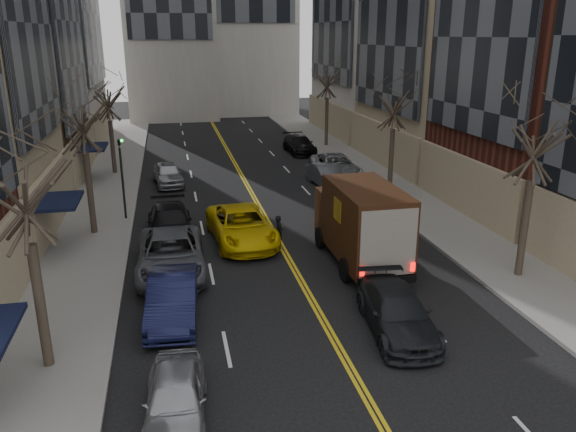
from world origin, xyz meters
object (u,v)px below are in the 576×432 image
object	(u,v)px
ups_truck	(361,224)
observer_sedan	(397,312)
pedestrian	(279,232)
taxi	(242,226)

from	to	relation	value
ups_truck	observer_sedan	distance (m)	6.07
ups_truck	pedestrian	xyz separation A→B (m)	(-3.10, 2.51, -1.01)
pedestrian	observer_sedan	bearing A→B (deg)	-163.31
pedestrian	ups_truck	bearing A→B (deg)	-127.94
ups_truck	observer_sedan	xyz separation A→B (m)	(-0.74, -5.92, -1.09)
observer_sedan	taxi	size ratio (longest dim) A/B	0.86
pedestrian	taxi	bearing A→B (deg)	55.47
ups_truck	taxi	size ratio (longest dim) A/B	1.11
observer_sedan	pedestrian	distance (m)	8.76
taxi	pedestrian	xyz separation A→B (m)	(1.60, -1.15, -0.03)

